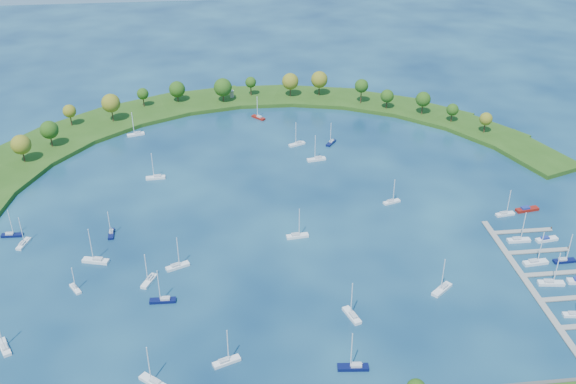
{
  "coord_description": "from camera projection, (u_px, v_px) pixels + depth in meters",
  "views": [
    {
      "loc": [
        -21.04,
        -222.04,
        134.44
      ],
      "look_at": [
        5.0,
        5.0,
        4.0
      ],
      "focal_mm": 40.79,
      "sensor_mm": 36.0,
      "label": 1
    }
  ],
  "objects": [
    {
      "name": "moored_boat_13",
      "position": [
        156.0,
        177.0,
        280.86
      ],
      "size": [
        8.36,
        2.75,
        12.13
      ],
      "rotation": [
        0.0,
        0.0,
        3.2
      ],
      "color": "white",
      "rests_on": "ground"
    },
    {
      "name": "moored_boat_0",
      "position": [
        226.0,
        361.0,
        185.42
      ],
      "size": [
        8.38,
        4.99,
        11.91
      ],
      "rotation": [
        0.0,
        0.0,
        0.36
      ],
      "color": "white",
      "rests_on": "ground"
    },
    {
      "name": "moored_boat_14",
      "position": [
        12.0,
        234.0,
        241.97
      ],
      "size": [
        7.79,
        2.4,
        11.37
      ],
      "rotation": [
        0.0,
        0.0,
        6.25
      ],
      "color": "#0A0F3F",
      "rests_on": "ground"
    },
    {
      "name": "docked_boat_6",
      "position": [
        535.0,
        262.0,
        226.87
      ],
      "size": [
        8.99,
        3.23,
        12.95
      ],
      "rotation": [
        0.0,
        0.0,
        0.09
      ],
      "color": "white",
      "rests_on": "ground"
    },
    {
      "name": "moored_boat_8",
      "position": [
        316.0,
        159.0,
        295.95
      ],
      "size": [
        8.81,
        3.79,
        12.54
      ],
      "rotation": [
        0.0,
        0.0,
        3.31
      ],
      "color": "white",
      "rests_on": "ground"
    },
    {
      "name": "docked_boat_8",
      "position": [
        519.0,
        239.0,
        238.97
      ],
      "size": [
        8.46,
        2.5,
        12.38
      ],
      "rotation": [
        0.0,
        0.0,
        -0.02
      ],
      "color": "white",
      "rests_on": "ground"
    },
    {
      "name": "breakwater_trees",
      "position": [
        214.0,
        102.0,
        329.14
      ],
      "size": [
        238.98,
        92.6,
        14.93
      ],
      "color": "#382314",
      "rests_on": "breakwater"
    },
    {
      "name": "docked_boat_4",
      "position": [
        551.0,
        282.0,
        216.83
      ],
      "size": [
        8.89,
        3.56,
        12.71
      ],
      "rotation": [
        0.0,
        0.0,
        -0.13
      ],
      "color": "white",
      "rests_on": "ground"
    },
    {
      "name": "breakwater",
      "position": [
        165.0,
        157.0,
        297.26
      ],
      "size": [
        286.74,
        247.64,
        2.0
      ],
      "color": "#264B14",
      "rests_on": "ground"
    },
    {
      "name": "moored_boat_9",
      "position": [
        136.0,
        134.0,
        319.38
      ],
      "size": [
        8.65,
        4.59,
        12.25
      ],
      "rotation": [
        0.0,
        0.0,
        3.43
      ],
      "color": "white",
      "rests_on": "ground"
    },
    {
      "name": "docked_boat_10",
      "position": [
        505.0,
        213.0,
        254.86
      ],
      "size": [
        7.83,
        3.21,
        11.17
      ],
      "rotation": [
        0.0,
        0.0,
        0.15
      ],
      "color": "white",
      "rests_on": "ground"
    },
    {
      "name": "moored_boat_20",
      "position": [
        353.0,
        366.0,
        183.48
      ],
      "size": [
        9.05,
        3.34,
        13.01
      ],
      "rotation": [
        0.0,
        0.0,
        3.04
      ],
      "color": "#0A0F3F",
      "rests_on": "ground"
    },
    {
      "name": "moored_boat_19",
      "position": [
        163.0,
        300.0,
        209.02
      ],
      "size": [
        8.45,
        2.6,
        12.33
      ],
      "rotation": [
        0.0,
        0.0,
        3.11
      ],
      "color": "#0A0F3F",
      "rests_on": "ground"
    },
    {
      "name": "docked_boat_11",
      "position": [
        527.0,
        209.0,
        257.86
      ],
      "size": [
        9.64,
        4.03,
        1.91
      ],
      "rotation": [
        0.0,
        0.0,
        0.16
      ],
      "color": "maroon",
      "rests_on": "ground"
    },
    {
      "name": "moored_boat_21",
      "position": [
        331.0,
        142.0,
        311.12
      ],
      "size": [
        5.97,
        7.34,
        10.99
      ],
      "rotation": [
        0.0,
        0.0,
        4.11
      ],
      "color": "#0A0F3F",
      "rests_on": "ground"
    },
    {
      "name": "moored_boat_10",
      "position": [
        297.0,
        235.0,
        241.43
      ],
      "size": [
        8.44,
        3.23,
        12.1
      ],
      "rotation": [
        0.0,
        0.0,
        6.4
      ],
      "color": "white",
      "rests_on": "ground"
    },
    {
      "name": "moored_boat_12",
      "position": [
        392.0,
        201.0,
        263.08
      ],
      "size": [
        7.44,
        4.09,
        10.54
      ],
      "rotation": [
        0.0,
        0.0,
        0.31
      ],
      "color": "white",
      "rests_on": "ground"
    },
    {
      "name": "moored_boat_6",
      "position": [
        177.0,
        265.0,
        224.99
      ],
      "size": [
        8.47,
        5.39,
        12.1
      ],
      "rotation": [
        0.0,
        0.0,
        0.41
      ],
      "color": "white",
      "rests_on": "ground"
    },
    {
      "name": "moored_boat_1",
      "position": [
        352.0,
        315.0,
        202.61
      ],
      "size": [
        4.91,
        8.85,
        12.54
      ],
      "rotation": [
        0.0,
        0.0,
        1.89
      ],
      "color": "white",
      "rests_on": "ground"
    },
    {
      "name": "moored_boat_16",
      "position": [
        259.0,
        117.0,
        337.4
      ],
      "size": [
        6.98,
        7.55,
        11.83
      ],
      "rotation": [
        0.0,
        0.0,
        2.29
      ],
      "color": "maroon",
      "rests_on": "ground"
    },
    {
      "name": "docked_boat_7",
      "position": [
        564.0,
        260.0,
        227.87
      ],
      "size": [
        7.87,
        2.43,
        11.48
      ],
      "rotation": [
        0.0,
        0.0,
        0.03
      ],
      "color": "#0A0F3F",
      "rests_on": "ground"
    },
    {
      "name": "docked_boat_2",
      "position": [
        575.0,
        314.0,
        203.04
      ],
      "size": [
        7.49,
        2.95,
        10.72
      ],
      "rotation": [
        0.0,
        0.0,
        -0.13
      ],
      "color": "white",
      "rests_on": "ground"
    },
    {
      "name": "dock_system",
      "position": [
        552.0,
        286.0,
        215.94
      ],
      "size": [
        24.28,
        82.0,
        1.6
      ],
      "color": "gray",
      "rests_on": "ground"
    },
    {
      "name": "docked_boat_9",
      "position": [
        546.0,
        239.0,
        239.6
      ],
      "size": [
        8.59,
        3.49,
        1.7
      ],
      "rotation": [
        0.0,
        0.0,
        0.14
      ],
      "color": "white",
      "rests_on": "ground"
    },
    {
      "name": "moored_boat_18",
      "position": [
        75.0,
        288.0,
        214.39
      ],
      "size": [
        4.79,
        6.26,
        9.22
      ],
      "rotation": [
        0.0,
        0.0,
        5.26
      ],
      "color": "white",
      "rests_on": "ground"
    },
    {
      "name": "moored_boat_4",
      "position": [
        23.0,
        243.0,
        237.01
      ],
      "size": [
        4.15,
        7.92,
        11.21
      ],
      "rotation": [
        0.0,
        0.0,
        1.29
      ],
      "color": "white",
      "rests_on": "ground"
    },
    {
      "name": "moored_boat_11",
      "position": [
        442.0,
        288.0,
        213.94
      ],
      "size": [
        8.39,
        7.51,
        12.98
      ],
      "rotation": [
        0.0,
        0.0,
        3.83
      ],
      "color": "white",
      "rests_on": "ground"
    },
    {
      "name": "moored_boat_5",
      "position": [
        96.0,
        260.0,
        227.76
      ],
      "size": [
        9.62,
        5.05,
        13.62
      ],
      "rotation": [
        0.0,
        0.0,
        2.86
      ],
      "color": "white",
      "rests_on": "ground"
    },
    {
      "name": "moored_boat_15",
      "position": [
        4.0,
        346.0,
        190.44
      ],
      "size": [
        5.83,
        8.29,
        12.0
      ],
      "rotation": [
        0.0,
        0.0,
        2.06
      ],
      "color": "white",
      "rests_on": "ground"
    },
    {
      "name": "moored_boat_2",
      "position": [
        111.0,
        233.0,
        242.86
      ],
      "size": [
        2.26,
        7.13,
        10.37
      ],
      "rotation": [
        0.0,
        0.0,
        4.75
      ],
      "color": "#0A0F3F",
      "rests_on": "ground"
    },
    {
      "name": "moored_boat_3",
      "position": [
        153.0,
        381.0,
        178.6
      ],
      "size": [
        8.2,
        7.59,
        12.85
      ],
      "rotation": [
        0.0,
        0.0,
        2.42
      ],
      "color": "white",
      "rests_on": "ground"
    },
    {
      "name": "moored_boat_7",
      "position": [
        297.0,
        143.0,
        309.81
      ],
      "size": [
        8.28,
        5.23,
        11.83
      ],
      "rotation": [
        0.0,
        0.0,
        3.55
      ],
      "color": "white",
      "rests_on": "ground"
    },
    {
      "name": "ground",
      "position": [
        277.0,
        208.0,
        260.3
      ],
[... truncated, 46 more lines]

